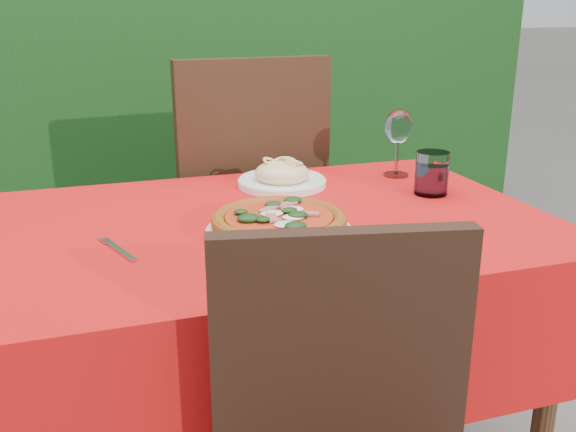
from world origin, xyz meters
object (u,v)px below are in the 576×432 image
object	(u,v)px
pizza_plate	(279,224)
pasta_plate	(282,177)
water_glass	(432,175)
chair_far	(244,196)
fork	(121,251)
wine_glass	(398,130)

from	to	relation	value
pizza_plate	pasta_plate	distance (m)	0.40
water_glass	pizza_plate	bearing A→B (deg)	-159.04
chair_far	pasta_plate	xyz separation A→B (m)	(0.01, -0.38, 0.16)
pasta_plate	fork	bearing A→B (deg)	-140.73
chair_far	fork	bearing A→B (deg)	55.99
water_glass	fork	xyz separation A→B (m)	(-0.80, -0.17, -0.05)
pasta_plate	pizza_plate	bearing A→B (deg)	-108.53
fork	wine_glass	bearing A→B (deg)	5.77
chair_far	wine_glass	distance (m)	0.59
wine_glass	fork	world-z (taller)	wine_glass
pizza_plate	water_glass	bearing A→B (deg)	20.96
pizza_plate	wine_glass	size ratio (longest dim) A/B	1.79
pizza_plate	water_glass	xyz separation A→B (m)	(0.47, 0.18, 0.02)
water_glass	wine_glass	xyz separation A→B (m)	(0.00, 0.20, 0.08)
pasta_plate	water_glass	world-z (taller)	water_glass
chair_far	pasta_plate	world-z (taller)	chair_far
pasta_plate	fork	xyz separation A→B (m)	(-0.45, -0.37, -0.02)
chair_far	wine_glass	xyz separation A→B (m)	(0.36, -0.38, 0.27)
chair_far	wine_glass	size ratio (longest dim) A/B	5.56
pasta_plate	fork	size ratio (longest dim) A/B	1.40
pizza_plate	chair_far	bearing A→B (deg)	81.32
pizza_plate	pasta_plate	world-z (taller)	pasta_plate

